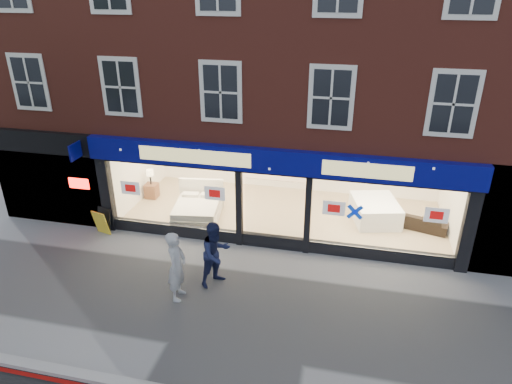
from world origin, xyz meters
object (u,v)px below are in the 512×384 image
(pedestrian_blue, at_px, (216,254))
(a_board, at_px, (103,221))
(mattress_stack, at_px, (375,210))
(pedestrian_grey, at_px, (177,266))
(sofa, at_px, (421,221))
(display_bed, at_px, (198,208))

(pedestrian_blue, bearing_deg, a_board, 103.61)
(mattress_stack, height_order, a_board, a_board)
(a_board, distance_m, pedestrian_grey, 4.53)
(mattress_stack, height_order, pedestrian_blue, pedestrian_blue)
(mattress_stack, xyz_separation_m, sofa, (1.50, -0.25, -0.10))
(mattress_stack, distance_m, pedestrian_grey, 7.35)
(sofa, bearing_deg, mattress_stack, 6.93)
(a_board, xyz_separation_m, pedestrian_grey, (3.66, -2.61, 0.53))
(sofa, xyz_separation_m, pedestrian_blue, (-5.75, -4.27, 0.58))
(display_bed, relative_size, sofa, 1.24)
(sofa, distance_m, pedestrian_grey, 8.30)
(pedestrian_grey, distance_m, pedestrian_blue, 1.14)
(display_bed, relative_size, pedestrian_blue, 1.14)
(sofa, height_order, pedestrian_grey, pedestrian_grey)
(pedestrian_grey, bearing_deg, mattress_stack, -46.49)
(sofa, relative_size, pedestrian_blue, 0.92)
(pedestrian_blue, bearing_deg, mattress_stack, -7.75)
(sofa, bearing_deg, pedestrian_grey, 54.19)
(display_bed, bearing_deg, mattress_stack, 1.96)
(sofa, xyz_separation_m, a_board, (-10.19, -2.48, 0.08))
(display_bed, xyz_separation_m, pedestrian_grey, (0.96, -4.24, 0.56))
(mattress_stack, relative_size, pedestrian_grey, 1.09)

